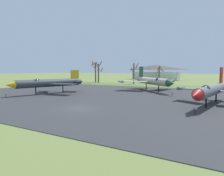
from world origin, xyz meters
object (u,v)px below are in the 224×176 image
Objects in this scene: jet_fighter_front_left at (211,90)px; info_placard_front_left at (195,110)px; info_placard_front_right at (6,94)px; jet_fighter_rear_center at (152,81)px; jet_fighter_front_right at (49,83)px; info_placard_rear_center at (172,93)px; visitor_building at (156,72)px.

info_placard_front_left is at bearing -99.78° from jet_fighter_front_left.
info_placard_front_right is 30.79m from jet_fighter_rear_center.
info_placard_rear_center is at bearing 19.57° from jet_fighter_front_right.
jet_fighter_front_right is 74.78m from visitor_building.
info_placard_rear_center is at bearing 32.51° from info_placard_front_right.
visitor_building is at bearing 109.42° from info_placard_front_left.
jet_fighter_rear_center is 15.98× the size of info_placard_rear_center.
info_placard_front_right is 30.18m from info_placard_rear_center.
jet_fighter_front_right reaches higher than info_placard_front_left.
info_placard_rear_center is 0.04× the size of visitor_building.
jet_fighter_front_left is 30.05m from jet_fighter_front_right.
jet_fighter_front_left reaches higher than jet_fighter_front_right.
jet_fighter_front_left reaches higher than info_placard_rear_center.
jet_fighter_front_right is at bearing -178.11° from jet_fighter_front_left.
jet_fighter_front_left is 16.38× the size of info_placard_rear_center.
info_placard_front_left is 0.04× the size of visitor_building.
info_placard_rear_center is 70.43m from visitor_building.
jet_fighter_rear_center reaches higher than jet_fighter_front_left.
visitor_building reaches higher than info_placard_rear_center.
info_placard_rear_center is (25.45, 16.22, -0.05)m from info_placard_front_right.
jet_fighter_front_right is at bearing 74.57° from info_placard_front_right.
jet_fighter_rear_center is (16.97, 16.09, 0.09)m from jet_fighter_front_right.
info_placard_front_right is 1.08× the size of info_placard_rear_center.
jet_fighter_front_left is at bearing -49.15° from jet_fighter_rear_center.
jet_fighter_rear_center is (-11.83, 22.23, 1.82)m from info_placard_front_left.
jet_fighter_front_left is at bearing -47.06° from info_placard_rear_center.
jet_fighter_rear_center is at bearing 130.85° from jet_fighter_front_left.
info_placard_front_right is 82.82m from visitor_building.
jet_fighter_rear_center is at bearing 43.46° from jet_fighter_front_right.
info_placard_rear_center is (23.26, 8.27, -1.71)m from jet_fighter_front_right.
info_placard_front_left is 85.85m from visitor_building.
info_placard_front_left is at bearing -70.58° from visitor_building.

